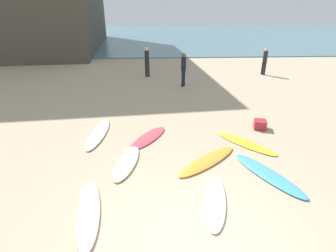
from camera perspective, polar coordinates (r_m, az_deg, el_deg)
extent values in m
plane|color=tan|center=(5.55, 4.91, -23.92)|extent=(120.00, 120.00, 0.00)
cube|color=slate|center=(43.23, -2.14, 19.34)|extent=(120.00, 40.00, 0.08)
ellipsoid|color=#E44956|center=(9.02, -4.27, -2.50)|extent=(1.51, 1.94, 0.07)
ellipsoid|color=orange|center=(7.78, 8.62, -7.52)|extent=(2.16, 1.93, 0.08)
ellipsoid|color=silver|center=(7.70, -9.05, -7.89)|extent=(0.91, 1.98, 0.09)
ellipsoid|color=yellow|center=(9.01, 16.54, -3.60)|extent=(1.83, 2.03, 0.06)
ellipsoid|color=white|center=(9.56, -15.04, -1.64)|extent=(0.74, 2.50, 0.09)
ellipsoid|color=#47A1DA|center=(7.62, 21.00, -9.82)|extent=(1.55, 2.35, 0.08)
ellipsoid|color=silver|center=(6.28, -17.03, -17.52)|extent=(0.88, 2.28, 0.09)
ellipsoid|color=white|center=(6.39, 10.20, -15.90)|extent=(0.93, 2.01, 0.08)
cylinder|color=#191E33|center=(15.04, 3.49, 10.42)|extent=(0.14, 0.14, 0.87)
cylinder|color=#191E33|center=(14.86, 3.23, 10.25)|extent=(0.14, 0.14, 0.87)
cylinder|color=#191E33|center=(14.77, 3.44, 13.33)|extent=(0.37, 0.37, 0.72)
sphere|color=brown|center=(14.68, 3.49, 15.17)|extent=(0.24, 0.24, 0.24)
cylinder|color=black|center=(18.71, 19.96, 11.81)|extent=(0.14, 0.14, 0.82)
cylinder|color=black|center=(18.57, 20.37, 11.66)|extent=(0.14, 0.14, 0.82)
cylinder|color=black|center=(18.50, 20.51, 14.00)|extent=(0.36, 0.36, 0.69)
sphere|color=beige|center=(18.44, 20.73, 15.37)|extent=(0.22, 0.22, 0.22)
cylinder|color=black|center=(17.02, -4.28, 12.12)|extent=(0.14, 0.14, 0.88)
cylinder|color=black|center=(17.15, -4.81, 12.20)|extent=(0.14, 0.14, 0.88)
cylinder|color=black|center=(16.93, -4.64, 14.81)|extent=(0.39, 0.39, 0.73)
sphere|color=beige|center=(16.85, -4.70, 16.44)|extent=(0.24, 0.24, 0.24)
cube|color=#B2282D|center=(10.24, 19.46, 0.33)|extent=(0.53, 0.54, 0.33)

